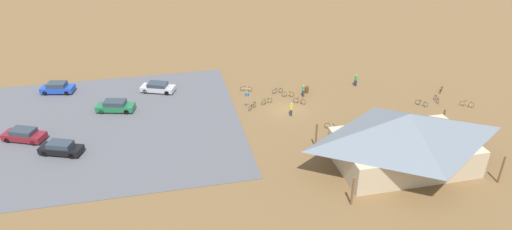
# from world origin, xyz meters

# --- Properties ---
(ground) EXTENTS (160.00, 160.00, 0.00)m
(ground) POSITION_xyz_m (0.00, 0.00, 0.00)
(ground) COLOR brown
(ground) RESTS_ON ground
(parking_lot_asphalt) EXTENTS (34.70, 28.50, 0.05)m
(parking_lot_asphalt) POSITION_xyz_m (23.75, -0.74, 0.03)
(parking_lot_asphalt) COLOR #56565B
(parking_lot_asphalt) RESTS_ON ground
(bike_pavilion) EXTENTS (15.50, 10.10, 5.85)m
(bike_pavilion) POSITION_xyz_m (-8.15, 14.09, 3.20)
(bike_pavilion) COLOR #C6B28E
(bike_pavilion) RESTS_ON ground
(trash_bin) EXTENTS (0.60, 0.60, 0.90)m
(trash_bin) POSITION_xyz_m (-3.97, -4.43, 0.45)
(trash_bin) COLOR brown
(trash_bin) RESTS_ON ground
(lot_sign) EXTENTS (0.56, 0.08, 2.20)m
(lot_sign) POSITION_xyz_m (4.84, -1.60, 1.41)
(lot_sign) COLOR #99999E
(lot_sign) RESTS_ON ground
(bicycle_red_near_sign) EXTENTS (1.23, 1.35, 0.85)m
(bicycle_red_near_sign) POSITION_xyz_m (-22.00, -0.57, 0.37)
(bicycle_red_near_sign) COLOR black
(bicycle_red_near_sign) RESTS_ON ground
(bicycle_purple_yard_center) EXTENTS (0.54, 1.74, 0.82)m
(bicycle_purple_yard_center) POSITION_xyz_m (-19.74, 1.89, 0.37)
(bicycle_purple_yard_center) COLOR black
(bicycle_purple_yard_center) RESTS_ON ground
(bicycle_silver_back_row) EXTENTS (1.24, 1.37, 0.85)m
(bicycle_silver_back_row) POSITION_xyz_m (-3.64, 5.93, 0.39)
(bicycle_silver_back_row) COLOR black
(bicycle_silver_back_row) RESTS_ON ground
(bicycle_white_front_row) EXTENTS (1.60, 0.71, 0.79)m
(bicycle_white_front_row) POSITION_xyz_m (3.95, -6.63, 0.35)
(bicycle_white_front_row) COLOR black
(bicycle_white_front_row) RESTS_ON ground
(bicycle_orange_near_porch) EXTENTS (1.65, 0.54, 0.77)m
(bicycle_orange_near_porch) POSITION_xyz_m (-1.17, -3.72, 0.36)
(bicycle_orange_near_porch) COLOR black
(bicycle_orange_near_porch) RESTS_ON ground
(bicycle_green_edge_north) EXTENTS (1.59, 0.70, 0.85)m
(bicycle_green_edge_north) POSITION_xyz_m (2.12, -2.25, 0.37)
(bicycle_green_edge_north) COLOR black
(bicycle_green_edge_north) RESTS_ON ground
(bicycle_yellow_yard_left) EXTENTS (1.33, 1.15, 0.84)m
(bicycle_yellow_yard_left) POSITION_xyz_m (-22.74, 4.05, 0.38)
(bicycle_yellow_yard_left) COLOR black
(bicycle_yellow_yard_left) RESTS_ON ground
(bicycle_blue_lone_west) EXTENTS (1.59, 0.48, 0.77)m
(bicycle_blue_lone_west) POSITION_xyz_m (-0.09, -5.14, 0.35)
(bicycle_blue_lone_west) COLOR black
(bicycle_blue_lone_west) RESTS_ON ground
(bicycle_teal_by_bin) EXTENTS (1.04, 1.39, 0.78)m
(bicycle_teal_by_bin) POSITION_xyz_m (-17.21, 2.54, 0.35)
(bicycle_teal_by_bin) COLOR black
(bicycle_teal_by_bin) RESTS_ON ground
(bicycle_black_edge_south) EXTENTS (1.24, 1.25, 0.83)m
(bicycle_black_edge_south) POSITION_xyz_m (4.23, -1.30, 0.37)
(bicycle_black_edge_south) COLOR black
(bicycle_black_edge_south) RESTS_ON ground
(bicycle_red_mid_cluster) EXTENTS (1.38, 1.02, 0.82)m
(bicycle_red_mid_cluster) POSITION_xyz_m (-2.05, -1.43, 0.37)
(bicycle_red_mid_cluster) COLOR black
(bicycle_red_mid_cluster) RESTS_ON ground
(car_silver_end_stall) EXTENTS (4.92, 3.44, 1.33)m
(car_silver_end_stall) POSITION_xyz_m (15.78, -8.98, 0.72)
(car_silver_end_stall) COLOR #BCBCC1
(car_silver_end_stall) RESTS_ON parking_lot_asphalt
(car_black_inner_stall) EXTENTS (4.77, 3.17, 1.41)m
(car_black_inner_stall) POSITION_xyz_m (26.23, 4.56, 0.75)
(car_black_inner_stall) COLOR black
(car_black_inner_stall) RESTS_ON parking_lot_asphalt
(car_maroon_mid_lot) EXTENTS (4.97, 3.47, 1.43)m
(car_maroon_mid_lot) POSITION_xyz_m (30.69, 0.76, 0.76)
(car_maroon_mid_lot) COLOR maroon
(car_maroon_mid_lot) RESTS_ON parking_lot_asphalt
(car_blue_second_row) EXTENTS (4.55, 2.69, 1.50)m
(car_blue_second_row) POSITION_xyz_m (29.07, -11.61, 0.79)
(car_blue_second_row) COLOR #1E42B2
(car_blue_second_row) RESTS_ON parking_lot_asphalt
(car_green_by_curb) EXTENTS (4.94, 2.87, 1.45)m
(car_green_by_curb) POSITION_xyz_m (21.11, -4.33, 0.76)
(car_green_by_curb) COLOR #1E6B3D
(car_green_by_curb) RESTS_ON parking_lot_asphalt
(visitor_near_lot) EXTENTS (0.36, 0.39, 1.76)m
(visitor_near_lot) POSITION_xyz_m (-11.42, -5.10, 0.92)
(visitor_near_lot) COLOR #2D3347
(visitor_near_lot) RESTS_ON ground
(visitor_crossing_yard) EXTENTS (0.38, 0.40, 1.71)m
(visitor_crossing_yard) POSITION_xyz_m (-0.05, 1.45, 0.90)
(visitor_crossing_yard) COLOR #2D3347
(visitor_crossing_yard) RESTS_ON ground
(visitor_by_pavilion) EXTENTS (0.36, 0.36, 1.70)m
(visitor_by_pavilion) POSITION_xyz_m (-3.16, -3.36, 0.89)
(visitor_by_pavilion) COLOR #2D3347
(visitor_by_pavilion) RESTS_ON ground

